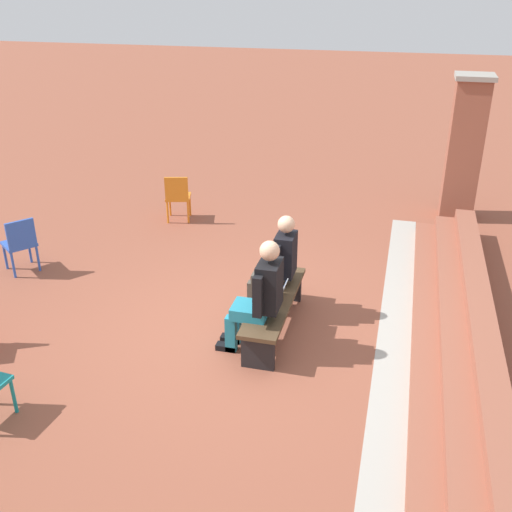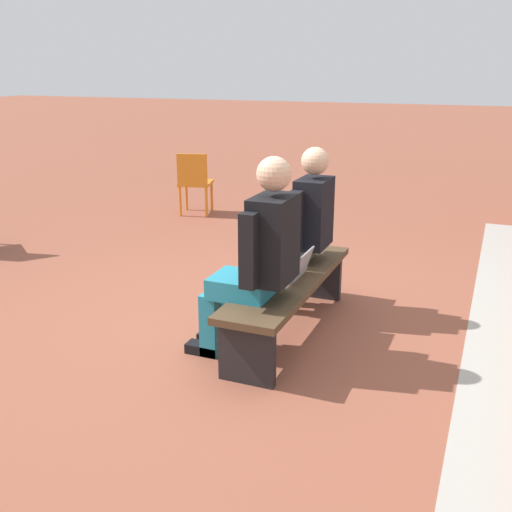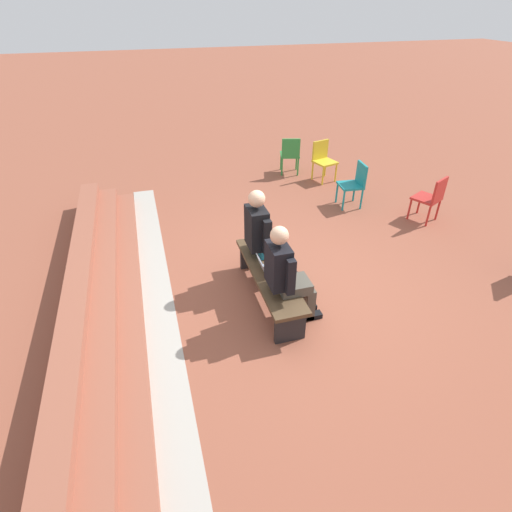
% 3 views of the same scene
% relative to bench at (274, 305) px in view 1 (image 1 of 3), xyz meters
% --- Properties ---
extents(ground_plane, '(60.00, 60.00, 0.00)m').
position_rel_bench_xyz_m(ground_plane, '(0.10, -0.35, -0.35)').
color(ground_plane, brown).
extents(concrete_strip, '(8.19, 0.40, 0.01)m').
position_rel_bench_xyz_m(concrete_strip, '(0.00, 1.45, -0.35)').
color(concrete_strip, '#A8A399').
rests_on(concrete_strip, ground).
extents(brick_steps, '(7.39, 0.90, 0.45)m').
position_rel_bench_xyz_m(brick_steps, '(0.00, 2.20, -0.18)').
color(brick_steps, '#93513D').
rests_on(brick_steps, ground).
extents(brick_pillar_left_of_steps, '(0.64, 0.64, 2.50)m').
position_rel_bench_xyz_m(brick_pillar_left_of_steps, '(-4.55, 2.32, 0.91)').
color(brick_pillar_left_of_steps, '#93513D').
rests_on(brick_pillar_left_of_steps, ground).
extents(bench, '(1.80, 0.44, 0.45)m').
position_rel_bench_xyz_m(bench, '(0.00, 0.00, 0.00)').
color(bench, '#4C3823').
rests_on(bench, ground).
extents(person_student, '(0.55, 0.69, 1.35)m').
position_rel_bench_xyz_m(person_student, '(-0.43, -0.07, 0.37)').
color(person_student, '#4C473D').
rests_on(person_student, ground).
extents(person_adult, '(0.58, 0.73, 1.40)m').
position_rel_bench_xyz_m(person_adult, '(0.45, -0.07, 0.39)').
color(person_adult, teal).
rests_on(person_adult, ground).
extents(laptop, '(0.32, 0.29, 0.21)m').
position_rel_bench_xyz_m(laptop, '(0.00, 0.01, 0.15)').
color(laptop, '#9EA0A5').
rests_on(laptop, bench).
extents(plastic_chair_near_bench_right, '(0.52, 0.52, 0.84)m').
position_rel_bench_xyz_m(plastic_chair_near_bench_right, '(-3.11, -2.44, 0.13)').
color(plastic_chair_near_bench_right, orange).
rests_on(plastic_chair_near_bench_right, ground).
extents(plastic_chair_by_pillar, '(0.59, 0.59, 0.84)m').
position_rel_bench_xyz_m(plastic_chair_by_pillar, '(-0.66, -3.91, 0.13)').
color(plastic_chair_by_pillar, '#2D56B7').
rests_on(plastic_chair_by_pillar, ground).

